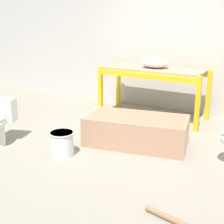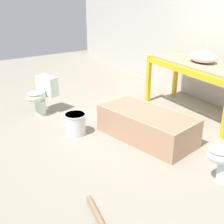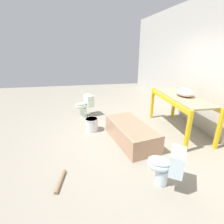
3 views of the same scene
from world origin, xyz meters
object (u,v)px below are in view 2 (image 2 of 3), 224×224
(bucket_white, at_px, (75,124))
(toilet_far, at_px, (42,93))
(sink_basin, at_px, (203,57))
(bathtub_main, at_px, (147,123))

(bucket_white, bearing_deg, toilet_far, -172.93)
(sink_basin, distance_m, toilet_far, 2.83)
(sink_basin, xyz_separation_m, toilet_far, (-1.42, -2.36, -0.64))
(sink_basin, height_order, toilet_far, sink_basin)
(toilet_far, height_order, bucket_white, toilet_far)
(toilet_far, relative_size, bucket_white, 1.95)
(toilet_far, bearing_deg, bucket_white, -14.20)
(bathtub_main, relative_size, toilet_far, 2.41)
(toilet_far, bearing_deg, bathtub_main, 7.81)
(sink_basin, bearing_deg, bucket_white, -99.34)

